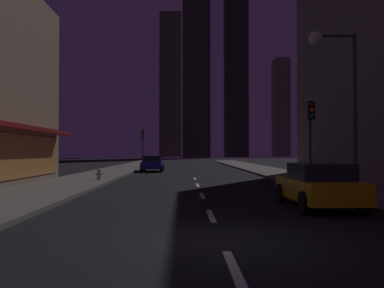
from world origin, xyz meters
TOP-DOWN VIEW (x-y plane):
  - ground_plane at (0.00, 32.00)m, footprint 78.00×136.00m
  - sidewalk_right at (7.00, 32.00)m, footprint 4.00×76.00m
  - sidewalk_left at (-7.00, 32.00)m, footprint 4.00×76.00m
  - lane_marking_center at (0.00, 8.40)m, footprint 0.16×23.00m
  - skyscraper_distant_tall at (-5.23, 135.38)m, footprint 7.70×6.36m
  - skyscraper_distant_mid at (3.08, 111.58)m, footprint 8.06×8.85m
  - skyscraper_distant_short at (16.64, 123.50)m, footprint 7.50×6.13m
  - skyscraper_distant_slender at (35.24, 138.83)m, footprint 5.16×7.96m
  - car_parked_near at (3.60, 4.69)m, footprint 1.98×4.24m
  - car_parked_far at (-3.60, 28.76)m, footprint 1.98×4.24m
  - fire_hydrant_far_left at (-5.90, 16.33)m, footprint 0.42×0.30m
  - traffic_light_near_right at (5.50, 11.38)m, footprint 0.32×0.48m
  - traffic_light_far_left at (-5.50, 38.59)m, footprint 0.32×0.48m
  - street_lamp_right at (5.38, 7.94)m, footprint 1.96×0.56m

SIDE VIEW (x-z plane):
  - ground_plane at x=0.00m, z-range -0.10..0.00m
  - lane_marking_center at x=0.00m, z-range 0.00..0.01m
  - sidewalk_right at x=7.00m, z-range 0.00..0.15m
  - sidewalk_left at x=-7.00m, z-range 0.00..0.15m
  - fire_hydrant_far_left at x=-5.90m, z-range 0.13..0.78m
  - car_parked_near at x=3.60m, z-range 0.02..1.47m
  - car_parked_far at x=-3.60m, z-range 0.02..1.47m
  - traffic_light_near_right at x=5.50m, z-range 1.09..5.29m
  - traffic_light_far_left at x=-5.50m, z-range 1.09..5.29m
  - street_lamp_right at x=5.38m, z-range 1.78..8.36m
  - skyscraper_distant_slender at x=35.24m, z-range 0.00..35.87m
  - skyscraper_distant_tall at x=-5.23m, z-range 0.00..51.23m
  - skyscraper_distant_mid at x=3.08m, z-range 0.00..64.71m
  - skyscraper_distant_short at x=16.64m, z-range 0.00..76.55m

